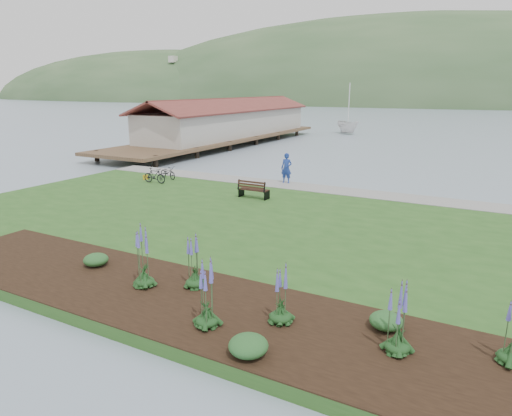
{
  "coord_description": "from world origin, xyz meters",
  "views": [
    {
      "loc": [
        9.49,
        -19.78,
        6.6
      ],
      "look_at": [
        -0.09,
        -2.19,
        1.3
      ],
      "focal_mm": 32.0,
      "sensor_mm": 36.0,
      "label": 1
    }
  ],
  "objects_px": {
    "person": "(286,166)",
    "bicycle_a": "(168,172)",
    "sailboat": "(347,134)",
    "park_bench": "(253,189)"
  },
  "relations": [
    {
      "from": "person",
      "to": "bicycle_a",
      "type": "xyz_separation_m",
      "value": [
        -7.96,
        -2.55,
        -0.74
      ]
    },
    {
      "from": "bicycle_a",
      "to": "sailboat",
      "type": "distance_m",
      "value": 41.18
    },
    {
      "from": "park_bench",
      "to": "bicycle_a",
      "type": "distance_m",
      "value": 8.41
    },
    {
      "from": "park_bench",
      "to": "bicycle_a",
      "type": "relative_size",
      "value": 1.04
    },
    {
      "from": "bicycle_a",
      "to": "sailboat",
      "type": "relative_size",
      "value": 0.07
    },
    {
      "from": "park_bench",
      "to": "person",
      "type": "xyz_separation_m",
      "value": [
        -0.13,
        4.84,
        0.64
      ]
    },
    {
      "from": "park_bench",
      "to": "sailboat",
      "type": "xyz_separation_m",
      "value": [
        -8.12,
        43.46,
        -0.94
      ]
    },
    {
      "from": "person",
      "to": "bicycle_a",
      "type": "distance_m",
      "value": 8.39
    },
    {
      "from": "park_bench",
      "to": "bicycle_a",
      "type": "xyz_separation_m",
      "value": [
        -8.09,
        2.29,
        -0.1
      ]
    },
    {
      "from": "person",
      "to": "bicycle_a",
      "type": "height_order",
      "value": "person"
    }
  ]
}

